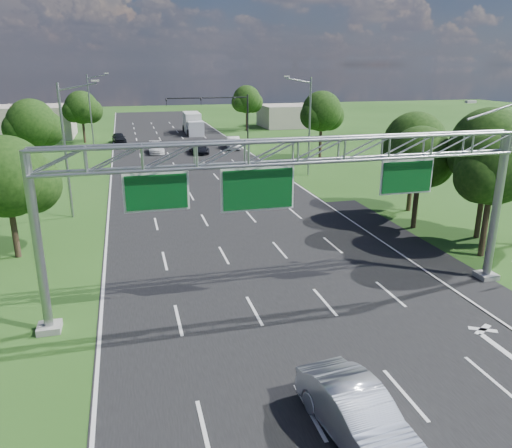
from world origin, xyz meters
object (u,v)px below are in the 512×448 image
object	(u,v)px
traffic_signal	(225,107)
box_truck	(193,124)
silver_sedan	(357,414)
sign_gantry	(297,164)

from	to	relation	value
traffic_signal	box_truck	size ratio (longest dim) A/B	1.34
silver_sedan	box_truck	distance (m)	74.30
silver_sedan	box_truck	size ratio (longest dim) A/B	0.57
silver_sedan	box_truck	bearing A→B (deg)	78.92
traffic_signal	box_truck	distance (m)	12.60
sign_gantry	traffic_signal	world-z (taller)	sign_gantry
sign_gantry	silver_sedan	xyz separation A→B (m)	(-1.14, -9.48, -6.04)
silver_sedan	traffic_signal	bearing A→B (deg)	75.24
sign_gantry	box_truck	distance (m)	64.98
sign_gantry	silver_sedan	world-z (taller)	sign_gantry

